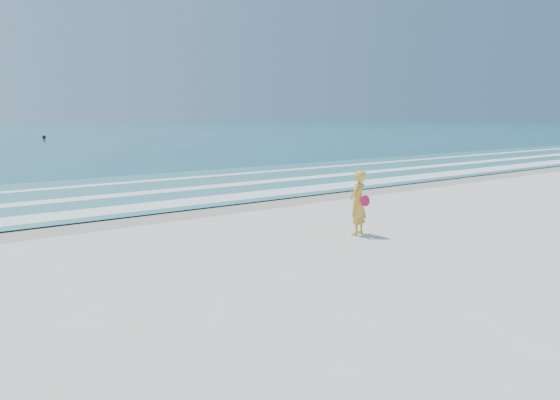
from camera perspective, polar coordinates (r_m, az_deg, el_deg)
ground at (r=9.73m, az=13.25°, el=-8.93°), size 400.00×400.00×0.00m
wet_sand at (r=16.75m, az=-11.24°, el=-1.34°), size 400.00×2.40×0.00m
shallow at (r=21.29m, az=-17.21°, el=0.73°), size 400.00×10.00×0.01m
foam_near at (r=17.90m, az=-13.09°, el=-0.58°), size 400.00×1.40×0.01m
foam_mid at (r=20.55m, az=-16.44°, el=0.50°), size 400.00×0.90×0.01m
foam_far at (r=23.64m, az=-19.32°, el=1.43°), size 400.00×0.60×0.01m
buoy at (r=70.11m, az=-23.43°, el=6.06°), size 0.44×0.44×0.44m
woman at (r=13.50m, az=8.14°, el=-0.30°), size 0.68×0.58×1.59m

